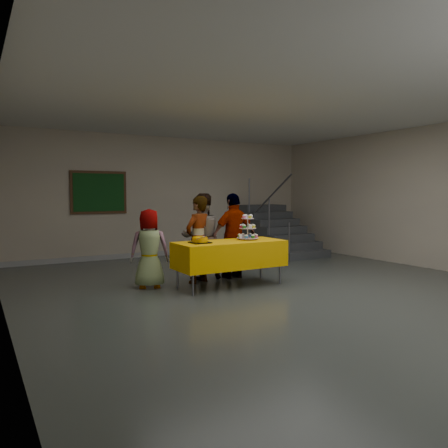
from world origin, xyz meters
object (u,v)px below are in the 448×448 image
object	(u,v)px
cupcake_stand	(248,230)
schoolchild_c	(201,236)
noticeboard	(99,192)
schoolchild_d	(234,236)
bake_table	(230,254)
bear_cake	(200,239)
schoolchild_b	(198,239)
staircase	(273,234)
schoolchild_a	(149,248)

from	to	relation	value
cupcake_stand	schoolchild_c	distance (m)	0.92
noticeboard	cupcake_stand	bearing A→B (deg)	-68.23
schoolchild_d	bake_table	bearing A→B (deg)	50.96
bear_cake	schoolchild_b	size ratio (longest dim) A/B	0.23
bake_table	staircase	distance (m)	4.54
schoolchild_a	staircase	world-z (taller)	staircase
schoolchild_c	staircase	bearing A→B (deg)	-144.52
staircase	noticeboard	distance (m)	4.64
bake_table	staircase	world-z (taller)	staircase
cupcake_stand	noticeboard	size ratio (longest dim) A/B	0.34
schoolchild_a	schoolchild_d	distance (m)	1.67
schoolchild_d	staircase	bearing A→B (deg)	-139.71
schoolchild_c	schoolchild_d	world-z (taller)	schoolchild_d
schoolchild_b	noticeboard	xyz separation A→B (m)	(-0.84, 3.46, 0.83)
bake_table	schoolchild_c	size ratio (longest dim) A/B	1.19
schoolchild_c	staircase	distance (m)	4.15
cupcake_stand	bear_cake	xyz separation A→B (m)	(-0.96, -0.06, -0.11)
cupcake_stand	schoolchild_a	xyz separation A→B (m)	(-1.62, 0.51, -0.28)
schoolchild_b	schoolchild_d	xyz separation A→B (m)	(0.77, 0.05, 0.02)
staircase	bake_table	bearing A→B (deg)	-135.80
schoolchild_a	schoolchild_b	world-z (taller)	schoolchild_b
noticeboard	schoolchild_a	bearing A→B (deg)	-90.80
bear_cake	schoolchild_c	distance (m)	0.90
cupcake_stand	schoolchild_d	bearing A→B (deg)	84.95
schoolchild_a	schoolchild_b	xyz separation A→B (m)	(0.89, -0.03, 0.11)
cupcake_stand	schoolchild_c	world-z (taller)	schoolchild_c
bake_table	schoolchild_c	world-z (taller)	schoolchild_c
bake_table	cupcake_stand	bearing A→B (deg)	9.48
schoolchild_a	schoolchild_c	distance (m)	1.12
cupcake_stand	bear_cake	distance (m)	0.97
bake_table	noticeboard	bearing A→B (deg)	106.32
noticeboard	schoolchild_b	bearing A→B (deg)	-76.26
bake_table	schoolchild_b	distance (m)	0.67
schoolchild_a	schoolchild_d	world-z (taller)	schoolchild_d
bear_cake	noticeboard	size ratio (longest dim) A/B	0.28
schoolchild_b	cupcake_stand	bearing A→B (deg)	123.89
bear_cake	schoolchild_a	distance (m)	0.88
cupcake_stand	noticeboard	world-z (taller)	noticeboard
schoolchild_d	bear_cake	bearing A→B (deg)	27.97
cupcake_stand	schoolchild_d	size ratio (longest dim) A/B	0.28
bake_table	schoolchild_b	xyz separation A→B (m)	(-0.33, 0.55, 0.21)
schoolchild_a	schoolchild_c	size ratio (longest dim) A/B	0.84
cupcake_stand	schoolchild_d	xyz separation A→B (m)	(0.05, 0.53, -0.15)
cupcake_stand	schoolchild_c	xyz separation A→B (m)	(-0.53, 0.73, -0.15)
schoolchild_c	bake_table	bearing A→B (deg)	99.85
schoolchild_d	staircase	size ratio (longest dim) A/B	0.66
bear_cake	schoolchild_b	world-z (taller)	schoolchild_b
schoolchild_d	schoolchild_c	bearing A→B (deg)	-21.31
staircase	schoolchild_a	bearing A→B (deg)	-149.94
staircase	schoolchild_c	bearing A→B (deg)	-145.02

